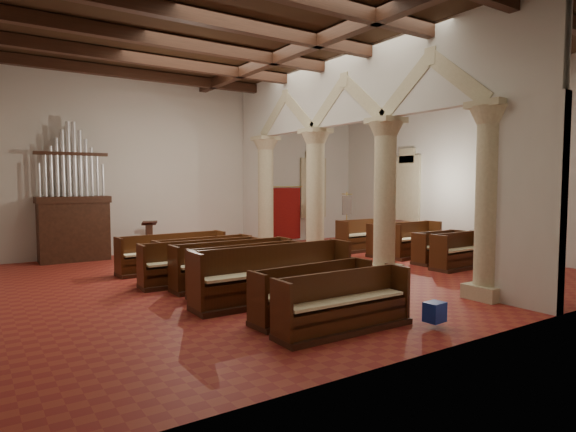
{
  "coord_description": "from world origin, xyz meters",
  "views": [
    {
      "loc": [
        -7.13,
        -10.47,
        2.43
      ],
      "look_at": [
        0.13,
        0.5,
        1.51
      ],
      "focal_mm": 30.0,
      "sensor_mm": 36.0,
      "label": 1
    }
  ],
  "objects_px": {
    "pipe_organ": "(73,217)",
    "aisle_pew_0": "(460,256)",
    "lectern": "(149,240)",
    "nave_pew_0": "(344,312)",
    "processional_banner": "(347,226)"
  },
  "relations": [
    {
      "from": "lectern",
      "to": "aisle_pew_0",
      "type": "distance_m",
      "value": 9.86
    },
    {
      "from": "pipe_organ",
      "to": "nave_pew_0",
      "type": "bearing_deg",
      "value": -76.65
    },
    {
      "from": "lectern",
      "to": "aisle_pew_0",
      "type": "xyz_separation_m",
      "value": [
        6.49,
        -7.42,
        -0.14
      ]
    },
    {
      "from": "lectern",
      "to": "nave_pew_0",
      "type": "relative_size",
      "value": 0.47
    },
    {
      "from": "pipe_organ",
      "to": "aisle_pew_0",
      "type": "height_order",
      "value": "pipe_organ"
    },
    {
      "from": "aisle_pew_0",
      "to": "nave_pew_0",
      "type": "bearing_deg",
      "value": -159.88
    },
    {
      "from": "aisle_pew_0",
      "to": "processional_banner",
      "type": "bearing_deg",
      "value": 81.47
    },
    {
      "from": "processional_banner",
      "to": "nave_pew_0",
      "type": "relative_size",
      "value": 0.83
    },
    {
      "from": "lectern",
      "to": "pipe_organ",
      "type": "bearing_deg",
      "value": -172.32
    },
    {
      "from": "pipe_organ",
      "to": "lectern",
      "type": "relative_size",
      "value": 3.79
    },
    {
      "from": "processional_banner",
      "to": "aisle_pew_0",
      "type": "height_order",
      "value": "processional_banner"
    },
    {
      "from": "aisle_pew_0",
      "to": "lectern",
      "type": "bearing_deg",
      "value": 129.15
    },
    {
      "from": "pipe_organ",
      "to": "aisle_pew_0",
      "type": "xyz_separation_m",
      "value": [
        8.83,
        -7.43,
        -1.03
      ]
    },
    {
      "from": "nave_pew_0",
      "to": "lectern",
      "type": "bearing_deg",
      "value": 90.51
    },
    {
      "from": "pipe_organ",
      "to": "nave_pew_0",
      "type": "xyz_separation_m",
      "value": [
        2.39,
        -10.05,
        -1.05
      ]
    }
  ]
}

